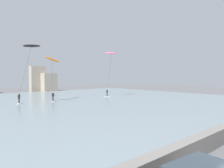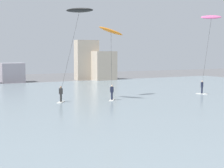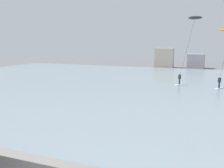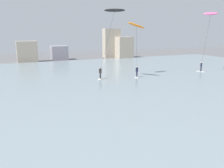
# 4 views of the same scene
# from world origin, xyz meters

# --- Properties ---
(water_bay) EXTENTS (84.00, 52.00, 0.10)m
(water_bay) POSITION_xyz_m (0.00, 30.31, 0.05)
(water_bay) COLOR gray
(water_bay) RESTS_ON ground
(far_shore_buildings) EXTENTS (27.50, 5.87, 7.43)m
(far_shore_buildings) POSITION_xyz_m (9.88, 57.96, 2.74)
(far_shore_buildings) COLOR #B7A893
(far_shore_buildings) RESTS_ON ground
(kitesurfer_pink) EXTENTS (4.10, 2.05, 9.92)m
(kitesurfer_pink) POSITION_xyz_m (20.77, 31.97, 8.91)
(kitesurfer_pink) COLOR silver
(kitesurfer_pink) RESTS_ON water_bay
(kitesurfer_black) EXTENTS (3.72, 3.26, 9.61)m
(kitesurfer_black) POSITION_xyz_m (3.36, 32.02, 8.58)
(kitesurfer_black) COLOR silver
(kitesurfer_black) RESTS_ON water_bay
(kitesurfer_orange) EXTENTS (3.26, 3.49, 8.09)m
(kitesurfer_orange) POSITION_xyz_m (7.88, 33.57, 6.91)
(kitesurfer_orange) COLOR silver
(kitesurfer_orange) RESTS_ON water_bay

